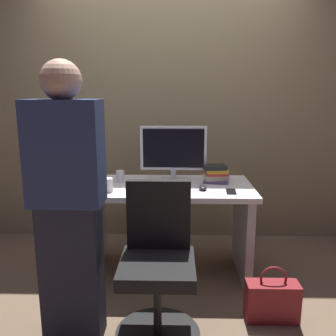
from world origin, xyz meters
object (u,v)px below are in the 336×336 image
desk (168,213)px  person_at_desk (68,205)px  mouse (203,188)px  keyboard (161,188)px  cell_phone (231,191)px  cup_near_keyboard (108,185)px  monitor (173,150)px  handbag (272,301)px  book_stack (216,174)px  cup_by_monitor (120,176)px  office_chair (158,268)px

desk → person_at_desk: size_ratio=0.81×
person_at_desk → mouse: 1.07m
keyboard → cell_phone: bearing=-10.7°
person_at_desk → cup_near_keyboard: bearing=80.9°
monitor → handbag: 1.33m
desk → keyboard: bearing=-114.4°
book_stack → cup_near_keyboard: bearing=-160.2°
desk → cup_by_monitor: size_ratio=14.26×
cup_near_keyboard → book_stack: 0.88m
desk → mouse: (0.26, -0.13, 0.25)m
book_stack → cell_phone: size_ratio=1.55×
desk → office_chair: 0.78m
office_chair → mouse: office_chair is taller
cup_by_monitor → desk: bearing=-14.1°
person_at_desk → mouse: (0.81, 0.70, -0.08)m
keyboard → cell_phone: keyboard is taller
cup_by_monitor → monitor: bearing=5.1°
mouse → cell_phone: size_ratio=0.69×
office_chair → keyboard: bearing=90.7°
desk → monitor: bearing=74.1°
cup_by_monitor → office_chair: bearing=-67.9°
keyboard → mouse: size_ratio=4.30×
person_at_desk → mouse: bearing=40.7°
cup_by_monitor → mouse: bearing=-19.3°
desk → cup_near_keyboard: size_ratio=13.23×
person_at_desk → keyboard: bearing=55.4°
keyboard → handbag: 1.10m
cup_near_keyboard → handbag: 1.38m
cup_by_monitor → handbag: cup_by_monitor is taller
office_chair → mouse: (0.31, 0.64, 0.33)m
desk → mouse: bearing=-26.4°
office_chair → book_stack: (0.43, 0.87, 0.38)m
keyboard → handbag: bearing=-38.0°
cup_near_keyboard → cell_phone: 0.92m
keyboard → cup_near_keyboard: cup_near_keyboard is taller
keyboard → cup_by_monitor: size_ratio=4.60×
cup_near_keyboard → handbag: size_ratio=0.27×
keyboard → cup_near_keyboard: (-0.39, -0.08, 0.04)m
keyboard → cell_phone: (0.52, -0.07, -0.01)m
desk → cup_near_keyboard: 0.56m
desk → handbag: size_ratio=3.53×
book_stack → handbag: book_stack is taller
desk → cup_near_keyboard: bearing=-156.1°
desk → cell_phone: size_ratio=9.26×
office_chair → cup_near_keyboard: office_chair is taller
person_at_desk → handbag: size_ratio=4.34×
person_at_desk → mouse: size_ratio=16.39×
desk → cup_by_monitor: cup_by_monitor is taller
office_chair → cup_near_keyboard: size_ratio=9.33×
cup_near_keyboard → cell_phone: size_ratio=0.70×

